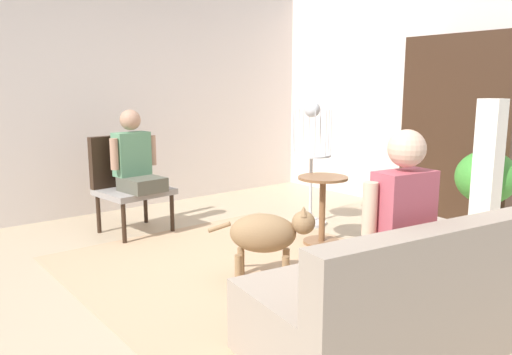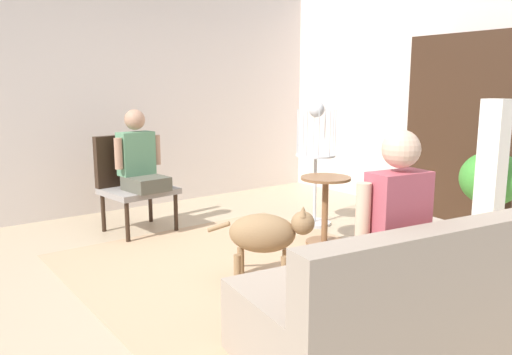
{
  "view_description": "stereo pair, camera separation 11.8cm",
  "coord_description": "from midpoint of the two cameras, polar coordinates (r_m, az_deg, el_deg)",
  "views": [
    {
      "loc": [
        3.13,
        -2.37,
        1.5
      ],
      "look_at": [
        0.09,
        0.07,
        0.79
      ],
      "focal_mm": 35.11,
      "sensor_mm": 36.0,
      "label": 1
    },
    {
      "loc": [
        3.2,
        -2.28,
        1.5
      ],
      "look_at": [
        0.09,
        0.07,
        0.79
      ],
      "focal_mm": 35.11,
      "sensor_mm": 36.0,
      "label": 2
    }
  ],
  "objects": [
    {
      "name": "bird_cage_stand",
      "position": [
        5.45,
        5.7,
        2.07
      ],
      "size": [
        0.43,
        0.43,
        1.35
      ],
      "color": "silver",
      "rests_on": "ground"
    },
    {
      "name": "potted_plant",
      "position": [
        4.88,
        24.06,
        -0.75
      ],
      "size": [
        0.53,
        0.53,
        0.94
      ],
      "color": "#4C5156",
      "rests_on": "ground"
    },
    {
      "name": "couch",
      "position": [
        3.05,
        14.89,
        -13.44
      ],
      "size": [
        1.12,
        1.78,
        0.81
      ],
      "color": "gray",
      "rests_on": "ground"
    },
    {
      "name": "armchair",
      "position": [
        5.41,
        -15.09,
        0.09
      ],
      "size": [
        0.67,
        0.73,
        1.0
      ],
      "color": "black",
      "rests_on": "ground"
    },
    {
      "name": "person_on_armchair",
      "position": [
        5.23,
        -14.24,
        2.09
      ],
      "size": [
        0.5,
        0.52,
        0.81
      ],
      "color": "#515043"
    },
    {
      "name": "ground_plane",
      "position": [
        4.21,
        -2.36,
        -10.58
      ],
      "size": [
        7.1,
        7.1,
        0.0
      ],
      "primitive_type": "plane",
      "color": "tan"
    },
    {
      "name": "left_wall",
      "position": [
        6.41,
        -14.79,
        8.98
      ],
      "size": [
        0.12,
        6.52,
        2.77
      ],
      "primitive_type": "cube",
      "color": "silver",
      "rests_on": "ground"
    },
    {
      "name": "round_end_table",
      "position": [
        4.83,
        6.88,
        -3.19
      ],
      "size": [
        0.47,
        0.47,
        0.66
      ],
      "color": "brown",
      "rests_on": "ground"
    },
    {
      "name": "armoire_cabinet",
      "position": [
        5.67,
        22.21,
        4.59
      ],
      "size": [
        1.19,
        0.56,
        2.02
      ],
      "primitive_type": "cube",
      "color": "#382316",
      "rests_on": "ground"
    },
    {
      "name": "person_on_couch",
      "position": [
        2.91,
        14.51,
        -4.64
      ],
      "size": [
        0.5,
        0.5,
        0.85
      ],
      "color": "slate"
    },
    {
      "name": "column_lamp",
      "position": [
        4.54,
        24.09,
        -0.8
      ],
      "size": [
        0.2,
        0.2,
        1.41
      ],
      "color": "#4C4742",
      "rests_on": "ground"
    },
    {
      "name": "area_rug",
      "position": [
        4.34,
        -3.24,
        -9.84
      ],
      "size": [
        2.52,
        2.59,
        0.01
      ],
      "primitive_type": "cube",
      "color": "tan",
      "rests_on": "ground"
    },
    {
      "name": "dog",
      "position": [
        3.88,
        0.4,
        -6.41
      ],
      "size": [
        0.62,
        0.64,
        0.6
      ],
      "color": "olive",
      "rests_on": "ground"
    },
    {
      "name": "back_wall",
      "position": [
        6.22,
        20.81,
        8.62
      ],
      "size": [
        5.84,
        0.12,
        2.77
      ],
      "primitive_type": "cube",
      "color": "silver",
      "rests_on": "ground"
    }
  ]
}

